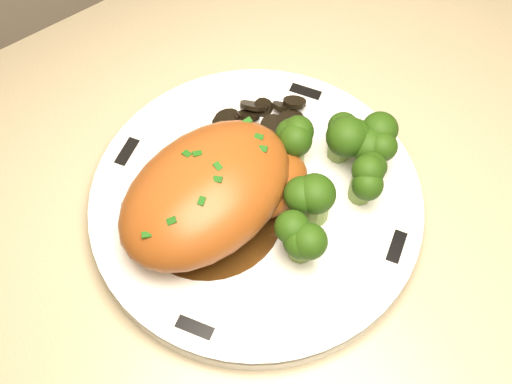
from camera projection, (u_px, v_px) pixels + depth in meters
counter at (385, 254)px, 1.08m from camera, size 2.18×0.72×1.06m
plate at (256, 203)px, 0.58m from camera, size 0.35×0.35×0.02m
rim_accent_0 at (305, 92)px, 0.63m from camera, size 0.03×0.03×0.00m
rim_accent_1 at (127, 152)px, 0.59m from camera, size 0.03×0.03×0.00m
rim_accent_2 at (195, 328)px, 0.51m from camera, size 0.03×0.03×0.00m
rim_accent_3 at (397, 247)px, 0.54m from camera, size 0.03×0.03×0.00m
gravy_pool at (209, 211)px, 0.56m from camera, size 0.13×0.13×0.00m
chicken_breast at (214, 192)px, 0.54m from camera, size 0.19×0.14×0.06m
mushroom_pile at (263, 132)px, 0.60m from camera, size 0.10×0.08×0.03m
broccoli_florets at (323, 174)px, 0.55m from camera, size 0.14×0.11×0.05m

